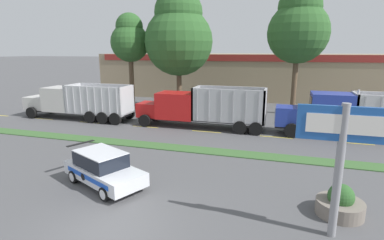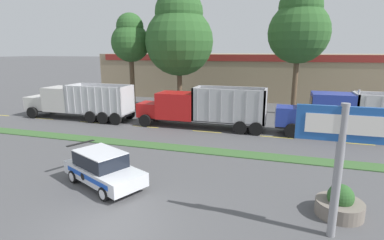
{
  "view_description": "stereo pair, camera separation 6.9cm",
  "coord_description": "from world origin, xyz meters",
  "views": [
    {
      "loc": [
        5.67,
        -8.41,
        6.33
      ],
      "look_at": [
        0.48,
        8.7,
        2.2
      ],
      "focal_mm": 28.0,
      "sensor_mm": 36.0,
      "label": 1
    },
    {
      "loc": [
        5.73,
        -8.39,
        6.33
      ],
      "look_at": [
        0.48,
        8.7,
        2.2
      ],
      "focal_mm": 28.0,
      "sensor_mm": 36.0,
      "label": 2
    }
  ],
  "objects": [
    {
      "name": "centre_line_4",
      "position": [
        0.05,
        14.15,
        0.0
      ],
      "size": [
        2.4,
        0.14,
        0.01
      ],
      "primitive_type": "cube",
      "color": "yellow",
      "rests_on": "ground_plane"
    },
    {
      "name": "tree_behind_centre",
      "position": [
        -9.99,
        20.77,
        7.51
      ],
      "size": [
        4.03,
        4.03,
        10.21
      ],
      "color": "brown",
      "rests_on": "ground_plane"
    },
    {
      "name": "tree_behind_right",
      "position": [
        -4.69,
        21.1,
        7.94
      ],
      "size": [
        6.87,
        6.87,
        12.41
      ],
      "color": "brown",
      "rests_on": "ground_plane"
    },
    {
      "name": "centre_line_3",
      "position": [
        -5.35,
        14.15,
        0.0
      ],
      "size": [
        2.4,
        0.14,
        0.01
      ],
      "primitive_type": "cube",
      "color": "yellow",
      "rests_on": "ground_plane"
    },
    {
      "name": "rally_car",
      "position": [
        -2.33,
        3.25,
        0.84
      ],
      "size": [
        4.79,
        3.55,
        1.68
      ],
      "color": "silver",
      "rests_on": "ground_plane"
    },
    {
      "name": "dump_truck_mid",
      "position": [
        -1.72,
        15.34,
        1.59
      ],
      "size": [
        10.92,
        2.59,
        3.49
      ],
      "color": "black",
      "rests_on": "ground_plane"
    },
    {
      "name": "dump_truck_lead",
      "position": [
        10.34,
        15.44,
        1.69
      ],
      "size": [
        12.35,
        2.57,
        3.74
      ],
      "color": "black",
      "rests_on": "ground_plane"
    },
    {
      "name": "centre_line_6",
      "position": [
        10.85,
        14.15,
        0.0
      ],
      "size": [
        2.4,
        0.14,
        0.01
      ],
      "primitive_type": "cube",
      "color": "yellow",
      "rests_on": "ground_plane"
    },
    {
      "name": "centre_line_1",
      "position": [
        -16.15,
        14.15,
        0.0
      ],
      "size": [
        2.4,
        0.14,
        0.01
      ],
      "primitive_type": "cube",
      "color": "yellow",
      "rests_on": "ground_plane"
    },
    {
      "name": "centre_line_5",
      "position": [
        5.45,
        14.15,
        0.0
      ],
      "size": [
        2.4,
        0.14,
        0.01
      ],
      "primitive_type": "cube",
      "color": "yellow",
      "rests_on": "ground_plane"
    },
    {
      "name": "centre_line_2",
      "position": [
        -10.75,
        14.15,
        0.0
      ],
      "size": [
        2.4,
        0.14,
        0.01
      ],
      "primitive_type": "cube",
      "color": "yellow",
      "rests_on": "ground_plane"
    },
    {
      "name": "dump_truck_trail",
      "position": [
        -13.75,
        15.27,
        1.54
      ],
      "size": [
        10.95,
        2.81,
        3.29
      ],
      "color": "black",
      "rests_on": "ground_plane"
    },
    {
      "name": "store_sign_post",
      "position": [
        7.65,
        1.96,
        3.38
      ],
      "size": [
        2.91,
        0.28,
        4.72
      ],
      "color": "gray",
      "rests_on": "ground_plane"
    },
    {
      "name": "store_building_backdrop",
      "position": [
        0.13,
        35.55,
        2.97
      ],
      "size": [
        39.81,
        12.1,
        5.93
      ],
      "color": "#9E896B",
      "rests_on": "ground_plane"
    },
    {
      "name": "ground_plane",
      "position": [
        0.0,
        0.0,
        0.0
      ],
      "size": [
        600.0,
        600.0,
        0.0
      ],
      "primitive_type": "plane",
      "color": "#515154"
    },
    {
      "name": "tree_behind_left",
      "position": [
        6.78,
        23.36,
        8.62
      ],
      "size": [
        5.89,
        5.89,
        12.47
      ],
      "color": "brown",
      "rests_on": "ground_plane"
    },
    {
      "name": "grass_verge",
      "position": [
        0.0,
        9.5,
        0.03
      ],
      "size": [
        120.0,
        1.3,
        0.06
      ],
      "primitive_type": "cube",
      "color": "#3D6633",
      "rests_on": "ground_plane"
    },
    {
      "name": "stone_planter",
      "position": [
        8.14,
        3.54,
        0.46
      ],
      "size": [
        1.81,
        1.81,
        1.28
      ],
      "color": "slate",
      "rests_on": "ground_plane"
    }
  ]
}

